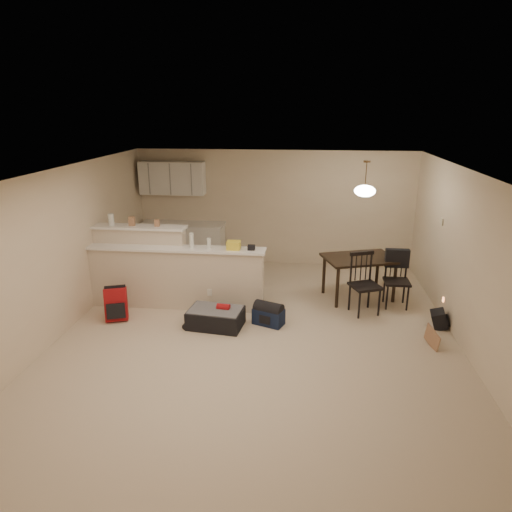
# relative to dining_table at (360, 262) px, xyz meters

# --- Properties ---
(room) EXTENTS (7.00, 7.02, 2.50)m
(room) POSITION_rel_dining_table_xyz_m (-1.68, -1.66, 0.56)
(room) COLOR beige
(room) RESTS_ON ground
(breakfast_bar) EXTENTS (3.08, 0.58, 1.39)m
(breakfast_bar) POSITION_rel_dining_table_xyz_m (-3.44, -0.68, -0.08)
(breakfast_bar) COLOR beige
(breakfast_bar) RESTS_ON ground
(upper_cabinets) EXTENTS (1.40, 0.34, 0.70)m
(upper_cabinets) POSITION_rel_dining_table_xyz_m (-3.88, 1.66, 1.21)
(upper_cabinets) COLOR white
(upper_cabinets) RESTS_ON room
(kitchen_counter) EXTENTS (1.80, 0.60, 0.90)m
(kitchen_counter) POSITION_rel_dining_table_xyz_m (-3.68, 1.53, -0.24)
(kitchen_counter) COLOR white
(kitchen_counter) RESTS_ON ground
(thermostat) EXTENTS (0.02, 0.12, 0.12)m
(thermostat) POSITION_rel_dining_table_xyz_m (1.31, -0.11, 0.81)
(thermostat) COLOR beige
(thermostat) RESTS_ON room
(jar) EXTENTS (0.10, 0.10, 0.20)m
(jar) POSITION_rel_dining_table_xyz_m (-4.36, -0.54, 0.80)
(jar) COLOR silver
(jar) RESTS_ON breakfast_bar
(cereal_box) EXTENTS (0.10, 0.07, 0.16)m
(cereal_box) POSITION_rel_dining_table_xyz_m (-3.99, -0.54, 0.78)
(cereal_box) COLOR #A47655
(cereal_box) RESTS_ON breakfast_bar
(small_box) EXTENTS (0.08, 0.06, 0.12)m
(small_box) POSITION_rel_dining_table_xyz_m (-3.54, -0.54, 0.76)
(small_box) COLOR #A47655
(small_box) RESTS_ON breakfast_bar
(bottle_a) EXTENTS (0.07, 0.07, 0.26)m
(bottle_a) POSITION_rel_dining_table_xyz_m (-2.89, -0.76, 0.53)
(bottle_a) COLOR silver
(bottle_a) RESTS_ON breakfast_bar
(bottle_b) EXTENTS (0.06, 0.06, 0.18)m
(bottle_b) POSITION_rel_dining_table_xyz_m (-2.60, -0.76, 0.49)
(bottle_b) COLOR silver
(bottle_b) RESTS_ON breakfast_bar
(bag_lump) EXTENTS (0.22, 0.18, 0.14)m
(bag_lump) POSITION_rel_dining_table_xyz_m (-2.18, -0.76, 0.47)
(bag_lump) COLOR #A47655
(bag_lump) RESTS_ON breakfast_bar
(pouch) EXTENTS (0.12, 0.10, 0.08)m
(pouch) POSITION_rel_dining_table_xyz_m (-1.88, -0.76, 0.44)
(pouch) COLOR #A47655
(pouch) RESTS_ON breakfast_bar
(dining_table) EXTENTS (1.45, 1.18, 0.78)m
(dining_table) POSITION_rel_dining_table_xyz_m (0.00, 0.00, 0.00)
(dining_table) COLOR black
(dining_table) RESTS_ON ground
(pendant_lamp) EXTENTS (0.36, 0.36, 0.62)m
(pendant_lamp) POSITION_rel_dining_table_xyz_m (-0.00, -0.00, 1.30)
(pendant_lamp) COLOR brown
(pendant_lamp) RESTS_ON room
(dining_chair_near) EXTENTS (0.59, 0.58, 1.04)m
(dining_chair_near) POSITION_rel_dining_table_xyz_m (0.04, -0.67, -0.16)
(dining_chair_near) COLOR black
(dining_chair_near) RESTS_ON ground
(dining_chair_far) EXTENTS (0.43, 0.41, 0.98)m
(dining_chair_far) POSITION_rel_dining_table_xyz_m (0.62, -0.33, -0.20)
(dining_chair_far) COLOR black
(dining_chair_far) RESTS_ON ground
(suitcase) EXTENTS (0.91, 0.65, 0.29)m
(suitcase) POSITION_rel_dining_table_xyz_m (-2.37, -1.44, -0.54)
(suitcase) COLOR black
(suitcase) RESTS_ON ground
(red_backpack) EXTENTS (0.41, 0.33, 0.53)m
(red_backpack) POSITION_rel_dining_table_xyz_m (-4.05, -1.36, -0.42)
(red_backpack) COLOR #9F1216
(red_backpack) RESTS_ON ground
(navy_duffel) EXTENTS (0.54, 0.42, 0.26)m
(navy_duffel) POSITION_rel_dining_table_xyz_m (-1.54, -1.27, -0.55)
(navy_duffel) COLOR #121D39
(navy_duffel) RESTS_ON ground
(black_daypack) EXTENTS (0.26, 0.33, 0.26)m
(black_daypack) POSITION_rel_dining_table_xyz_m (1.17, -1.07, -0.55)
(black_daypack) COLOR black
(black_daypack) RESTS_ON ground
(cardboard_sheet) EXTENTS (0.11, 0.36, 0.28)m
(cardboard_sheet) POSITION_rel_dining_table_xyz_m (0.89, -1.75, -0.54)
(cardboard_sheet) COLOR #A47655
(cardboard_sheet) RESTS_ON ground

